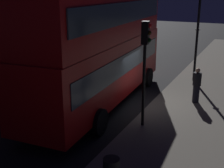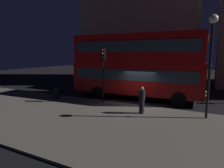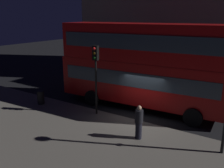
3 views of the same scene
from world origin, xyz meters
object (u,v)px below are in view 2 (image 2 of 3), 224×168
Objects in this scene: street_lamp at (212,45)px; pedestrian at (142,100)px; double_decker_bus at (136,63)px; traffic_light_near_kerb at (103,64)px; litter_bin at (56,93)px.

pedestrian is at bearing -167.29° from street_lamp.
street_lamp is (5.68, -3.35, 1.28)m from double_decker_bus.
traffic_light_near_kerb is at bearing -123.13° from double_decker_bus.
litter_bin is at bearing -152.87° from double_decker_bus.
street_lamp is (7.28, -0.58, 1.22)m from traffic_light_near_kerb.
traffic_light_near_kerb is (-1.60, -2.77, 0.06)m from double_decker_bus.
street_lamp is at bearing 0.26° from litter_bin.
traffic_light_near_kerb is 7.40m from street_lamp.
double_decker_bus is at bearing 149.47° from street_lamp.
street_lamp is 5.04m from pedestrian.
litter_bin is at bearing -47.98° from pedestrian.
litter_bin is at bearing -178.26° from traffic_light_near_kerb.
traffic_light_near_kerb is 0.71× the size of street_lamp.
litter_bin is (-11.51, -0.05, -3.76)m from street_lamp.
traffic_light_near_kerb is 4.98m from litter_bin.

